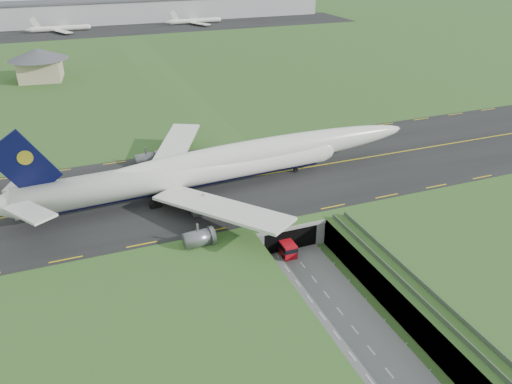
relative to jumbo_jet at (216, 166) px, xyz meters
name	(u,v)px	position (x,y,z in m)	size (l,w,h in m)	color
ground	(307,271)	(9.21, -30.29, -11.81)	(900.00, 900.00, 0.00)	#2F5723
airfield_deck	(308,259)	(9.21, -30.29, -8.81)	(800.00, 800.00, 6.00)	gray
trench_road	(325,293)	(9.21, -37.79, -11.71)	(12.00, 75.00, 0.20)	slate
taxiway	(249,177)	(9.21, 2.71, -5.72)	(800.00, 44.00, 0.18)	black
tunnel_portal	(275,218)	(9.21, -13.58, -8.48)	(17.00, 22.30, 6.00)	gray
guideway	(417,295)	(20.21, -49.40, -6.49)	(3.00, 53.00, 7.05)	#A8A8A3
jumbo_jet	(216,166)	(0.00, 0.00, 0.00)	(103.88, 65.01, 21.54)	white
shuttle_tram	(284,245)	(7.80, -22.22, -10.13)	(2.93, 7.51, 3.06)	red
service_building	(39,61)	(-38.01, 122.71, 1.82)	(26.18, 26.18, 12.89)	tan
cargo_terminal	(112,11)	(8.97, 269.12, 2.14)	(320.00, 67.00, 15.60)	#B2B2B2
distant_hills	(167,11)	(73.59, 399.71, -15.81)	(700.00, 91.00, 60.00)	slate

